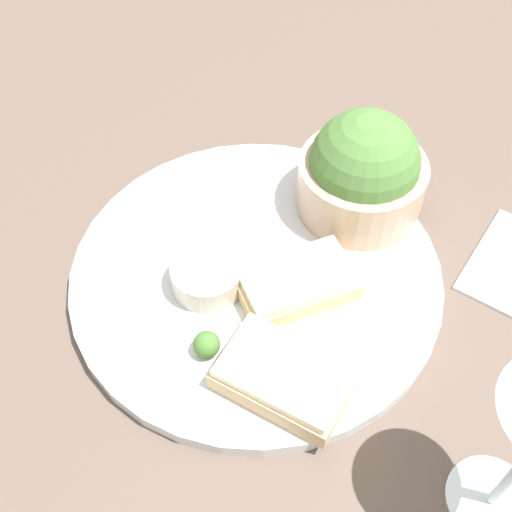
# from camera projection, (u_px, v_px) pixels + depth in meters

# --- Properties ---
(ground_plane) EXTENTS (4.00, 4.00, 0.00)m
(ground_plane) POSITION_uv_depth(u_px,v_px,m) (256.00, 279.00, 0.59)
(ground_plane) COLOR brown
(dinner_plate) EXTENTS (0.33, 0.33, 0.01)m
(dinner_plate) POSITION_uv_depth(u_px,v_px,m) (256.00, 274.00, 0.58)
(dinner_plate) COLOR silver
(dinner_plate) RESTS_ON ground_plane
(salad_bowl) EXTENTS (0.12, 0.12, 0.10)m
(salad_bowl) POSITION_uv_depth(u_px,v_px,m) (363.00, 173.00, 0.59)
(salad_bowl) COLOR tan
(salad_bowl) RESTS_ON dinner_plate
(sauce_ramekin) EXTENTS (0.06, 0.06, 0.03)m
(sauce_ramekin) POSITION_uv_depth(u_px,v_px,m) (207.00, 275.00, 0.55)
(sauce_ramekin) COLOR beige
(sauce_ramekin) RESTS_ON dinner_plate
(cheese_toast_near) EXTENTS (0.12, 0.10, 0.03)m
(cheese_toast_near) POSITION_uv_depth(u_px,v_px,m) (284.00, 376.00, 0.50)
(cheese_toast_near) COLOR #D1B27F
(cheese_toast_near) RESTS_ON dinner_plate
(cheese_toast_far) EXTENTS (0.12, 0.10, 0.03)m
(cheese_toast_far) POSITION_uv_depth(u_px,v_px,m) (297.00, 283.00, 0.55)
(cheese_toast_far) COLOR #D1B27F
(cheese_toast_far) RESTS_ON dinner_plate
(garnish) EXTENTS (0.02, 0.02, 0.02)m
(garnish) POSITION_uv_depth(u_px,v_px,m) (207.00, 344.00, 0.51)
(garnish) COLOR #477533
(garnish) RESTS_ON dinner_plate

